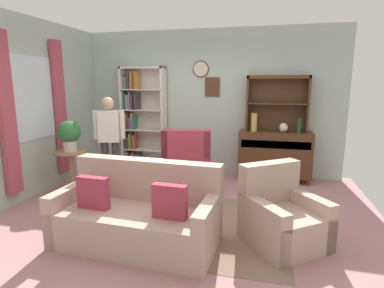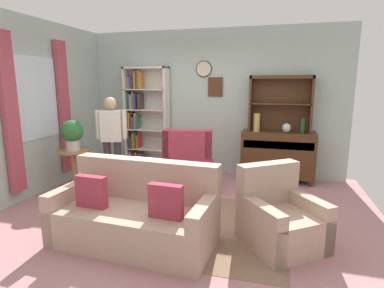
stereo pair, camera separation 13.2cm
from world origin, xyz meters
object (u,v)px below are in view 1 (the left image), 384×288
Objects in this scene: bookshelf at (140,120)px; sideboard_hutch at (277,96)px; wingback_chair at (187,167)px; plant_stand at (72,167)px; vase_tall at (254,122)px; person_reading at (110,136)px; potted_plant_small at (94,178)px; sideboard at (275,153)px; potted_plant_large at (70,133)px; bottle_wine at (299,126)px; couch_floral at (138,216)px; vase_round at (284,128)px; coffee_table at (156,189)px; book_stack at (161,180)px; armchair_floral at (282,218)px.

bookshelf is 2.74m from sideboard_hutch.
plant_stand is (-1.78, -0.66, 0.06)m from wingback_chair.
vase_tall is 0.21× the size of person_reading.
sideboard_hutch is 3.81× the size of potted_plant_small.
vase_tall is 2.56m from person_reading.
sideboard is 3.56m from plant_stand.
bookshelf is 7.28× the size of potted_plant_small.
potted_plant_large is 0.62m from person_reading.
sideboard reaches higher than potted_plant_small.
bottle_wine is 0.91× the size of potted_plant_small.
bottle_wine is 3.69m from potted_plant_small.
couch_floral is at bearing -118.14° from sideboard_hutch.
sideboard_hutch is 3.46m from couch_floral.
sideboard_hutch is at bearing 126.48° from vase_round.
bottle_wine is at bearing -4.95° from vase_round.
plant_stand is 0.89× the size of coffee_table.
wingback_chair is at bearing 20.45° from plant_stand.
couch_floral is 9.55× the size of book_stack.
coffee_table is (1.42, -0.76, 0.18)m from potted_plant_small.
vase_round is at bearing -27.17° from sideboard.
person_reading is at bearing -167.47° from wingback_chair.
armchair_floral is 5.57× the size of book_stack.
vase_tall is (-0.39, -0.08, 0.58)m from sideboard.
book_stack is (1.45, -0.67, 0.30)m from potted_plant_small.
bottle_wine is 3.93m from plant_stand.
bookshelf is at bearing 112.40° from couch_floral.
sideboard_hutch is at bearing 33.93° from wingback_chair.
bookshelf is 2.62× the size of coffee_table.
coffee_table is (-1.21, -1.87, -0.73)m from vase_tall.
sideboard is 0.70× the size of couch_floral.
sideboard is 1.24× the size of wingback_chair.
couch_floral is at bearing -87.58° from book_stack.
bookshelf is at bearing 176.81° from bottle_wine.
vase_round reaches higher than sideboard.
vase_tall is at bearing 57.17° from coffee_table.
person_reading is 1.43m from book_stack.
coffee_table is at bearing -14.96° from plant_stand.
armchair_floral is at bearing -14.62° from plant_stand.
coffee_table is at bearing -14.90° from potted_plant_large.
couch_floral is at bearing -113.09° from vase_tall.
person_reading is (0.30, 0.05, 0.74)m from potted_plant_small.
potted_plant_large is at bearing 168.31° from book_stack.
potted_plant_small is 1.49× the size of book_stack.
couch_floral is (-1.65, -2.67, -0.69)m from vase_round.
potted_plant_large is (0.02, -0.01, 0.56)m from plant_stand.
sideboard is at bearing -90.00° from sideboard_hutch.
plant_stand is at bearing 168.21° from book_stack.
couch_floral is 6.39× the size of potted_plant_small.
vase_tall is 1.15× the size of potted_plant_small.
sideboard_hutch is 6.47× the size of vase_round.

